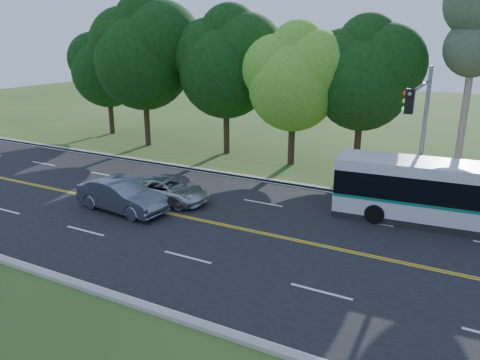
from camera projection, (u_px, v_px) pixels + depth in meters
The scene contains 12 objects.
ground at pixel (240, 229), 21.19m from camera, with size 120.00×120.00×0.00m, color #2D511B.
road at pixel (240, 229), 21.19m from camera, with size 60.00×14.00×0.02m, color black.
curb_north at pixel (298, 184), 27.19m from camera, with size 60.00×0.30×0.15m, color #ACA89B.
curb_south at pixel (137, 304), 15.14m from camera, with size 60.00×0.30×0.15m, color #ACA89B.
grass_verge at pixel (309, 177), 28.76m from camera, with size 60.00×4.00×0.10m, color #2D511B.
lane_markings at pixel (238, 228), 21.22m from camera, with size 57.60×13.82×0.00m.
tree_row at pixel (257, 60), 31.70m from camera, with size 44.70×9.10×13.84m.
bougainvillea_hedge at pixel (433, 187), 24.63m from camera, with size 9.50×2.25×1.50m.
traffic_signal at pixel (420, 120), 21.44m from camera, with size 0.42×6.10×7.00m.
transit_bus at pixel (460, 197), 21.00m from camera, with size 11.19×3.26×2.89m.
sedan at pixel (122, 195), 23.07m from camera, with size 1.70×4.87×1.60m, color slate.
suv at pixel (168, 190), 24.42m from camera, with size 2.06×4.48×1.24m, color #B4B8B9.
Camera 1 is at (9.17, -17.27, 8.46)m, focal length 35.00 mm.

